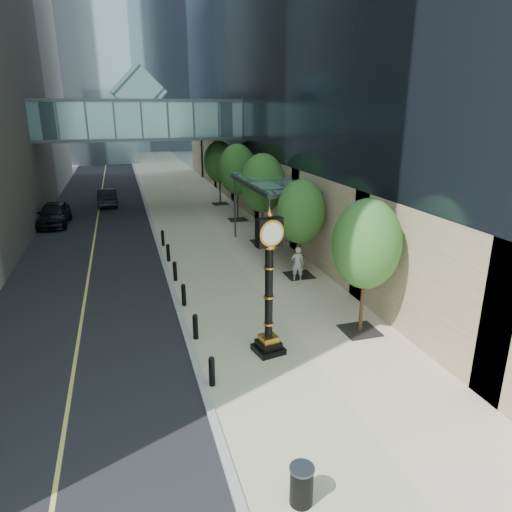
# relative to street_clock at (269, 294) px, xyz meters

# --- Properties ---
(ground) EXTENTS (320.00, 320.00, 0.00)m
(ground) POSITION_rel_street_clock_xyz_m (0.36, -2.47, -2.29)
(ground) COLOR gray
(ground) RESTS_ON ground
(road) EXTENTS (8.00, 180.00, 0.02)m
(road) POSITION_rel_street_clock_xyz_m (-6.64, 37.53, -2.28)
(road) COLOR black
(road) RESTS_ON ground
(sidewalk) EXTENTS (8.00, 180.00, 0.06)m
(sidewalk) POSITION_rel_street_clock_xyz_m (1.36, 37.53, -2.26)
(sidewalk) COLOR tan
(sidewalk) RESTS_ON ground
(curb) EXTENTS (0.25, 180.00, 0.07)m
(curb) POSITION_rel_street_clock_xyz_m (-2.64, 37.53, -2.26)
(curb) COLOR gray
(curb) RESTS_ON ground
(distant_tower_c) EXTENTS (22.00, 22.00, 65.00)m
(distant_tower_c) POSITION_rel_street_clock_xyz_m (-5.64, 117.53, 30.21)
(distant_tower_c) COLOR #9CB3C4
(distant_tower_c) RESTS_ON ground
(skywalk) EXTENTS (17.00, 4.20, 5.80)m
(skywalk) POSITION_rel_street_clock_xyz_m (-2.64, 25.53, 5.42)
(skywalk) COLOR slate
(skywalk) RESTS_ON ground
(entrance_canopy) EXTENTS (3.00, 8.00, 4.38)m
(entrance_canopy) POSITION_rel_street_clock_xyz_m (3.84, 11.53, 1.90)
(entrance_canopy) COLOR #383F44
(entrance_canopy) RESTS_ON ground
(bollard_row) EXTENTS (0.20, 16.20, 0.90)m
(bollard_row) POSITION_rel_street_clock_xyz_m (-2.34, 6.53, -1.78)
(bollard_row) COLOR black
(bollard_row) RESTS_ON sidewalk
(street_trees) EXTENTS (2.83, 28.65, 5.82)m
(street_trees) POSITION_rel_street_clock_xyz_m (3.96, 14.54, 1.49)
(street_trees) COLOR black
(street_trees) RESTS_ON sidewalk
(street_clock) EXTENTS (1.13, 1.13, 5.15)m
(street_clock) POSITION_rel_street_clock_xyz_m (0.00, 0.00, 0.00)
(street_clock) COLOR black
(street_clock) RESTS_ON sidewalk
(trash_bin) EXTENTS (0.57, 0.57, 0.90)m
(trash_bin) POSITION_rel_street_clock_xyz_m (-1.33, -6.47, -1.78)
(trash_bin) COLOR black
(trash_bin) RESTS_ON sidewalk
(pedestrian) EXTENTS (0.75, 0.61, 1.77)m
(pedestrian) POSITION_rel_street_clock_xyz_m (3.61, 6.41, -1.35)
(pedestrian) COLOR #ACA59D
(pedestrian) RESTS_ON sidewalk
(car_near) EXTENTS (2.21, 5.11, 1.72)m
(car_near) POSITION_rel_street_clock_xyz_m (-9.58, 22.42, -1.41)
(car_near) COLOR black
(car_near) RESTS_ON road
(car_far) EXTENTS (1.62, 4.63, 1.53)m
(car_far) POSITION_rel_street_clock_xyz_m (-5.85, 28.89, -1.51)
(car_far) COLOR black
(car_far) RESTS_ON road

